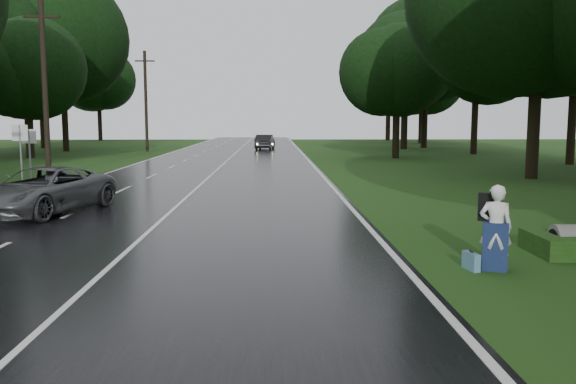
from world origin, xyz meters
name	(u,v)px	position (x,y,z in m)	size (l,w,h in m)	color
ground	(97,280)	(0.00, 0.00, 0.00)	(160.00, 160.00, 0.00)	#1E4113
road	(210,176)	(0.00, 20.00, 0.02)	(12.00, 140.00, 0.04)	black
lane_center	(210,176)	(0.00, 20.00, 0.04)	(0.12, 140.00, 0.01)	silver
grey_car	(43,190)	(-3.89, 7.74, 0.75)	(2.37, 5.13, 1.43)	#484B4D
far_car	(265,142)	(2.51, 48.13, 0.77)	(1.54, 4.42, 1.46)	black
hitchhiker	(495,231)	(7.53, 0.55, 0.78)	(0.71, 0.68, 1.69)	silver
suitcase	(471,261)	(7.09, 0.58, 0.17)	(0.14, 0.48, 0.34)	teal
utility_pole_mid	(49,176)	(-8.50, 20.63, 0.00)	(1.80, 0.28, 9.04)	black
utility_pole_far	(147,151)	(-8.50, 45.32, 0.00)	(1.80, 0.28, 9.25)	black
road_sign_a	(23,190)	(-7.20, 14.19, 0.00)	(0.65, 0.10, 2.72)	white
road_sign_b	(32,188)	(-7.20, 15.09, 0.00)	(0.61, 0.10, 2.53)	white
tree_left_e	(31,158)	(-15.53, 35.84, 0.00)	(7.47, 7.47, 11.67)	black
tree_left_f	(66,151)	(-16.19, 45.78, 0.00)	(11.54, 11.54, 18.04)	black
tree_right_d	(531,179)	(16.19, 18.59, 0.00)	(10.19, 10.19, 15.92)	black
tree_right_e	(395,158)	(12.74, 34.91, 0.00)	(7.69, 7.69, 12.01)	black
tree_right_f	(404,149)	(16.52, 49.05, 0.00)	(9.33, 9.33, 14.58)	black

